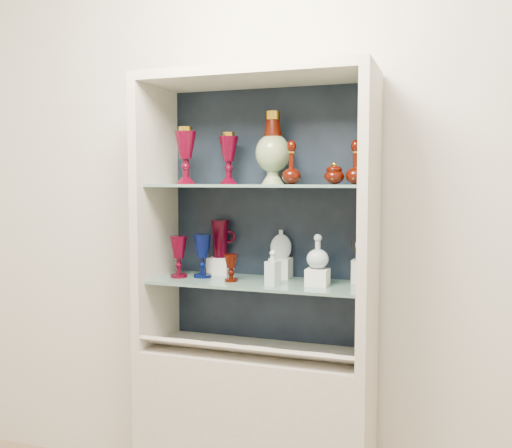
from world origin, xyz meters
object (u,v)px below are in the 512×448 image
(ruby_goblet_tall, at_px, (179,257))
(clear_round_decanter, at_px, (318,252))
(enamel_urn, at_px, (273,148))
(cameo_medallion, at_px, (362,246))
(clear_square_bottle, at_px, (273,268))
(pedestal_lamp_left, at_px, (186,156))
(cobalt_goblet, at_px, (203,256))
(flat_flask, at_px, (281,243))
(lidded_bowl, at_px, (334,173))
(ruby_decanter_a, at_px, (292,160))
(ruby_goblet_small, at_px, (231,268))
(ruby_decanter_b, at_px, (356,161))
(ruby_pitcher, at_px, (220,239))
(pedestal_lamp_right, at_px, (229,158))

(ruby_goblet_tall, distance_m, clear_round_decanter, 0.64)
(enamel_urn, distance_m, ruby_goblet_tall, 0.64)
(cameo_medallion, bearing_deg, enamel_urn, 178.83)
(ruby_goblet_tall, relative_size, clear_square_bottle, 1.26)
(clear_square_bottle, bearing_deg, pedestal_lamp_left, 175.14)
(enamel_urn, height_order, cobalt_goblet, enamel_urn)
(enamel_urn, height_order, flat_flask, enamel_urn)
(pedestal_lamp_left, bearing_deg, cameo_medallion, 10.87)
(lidded_bowl, distance_m, ruby_goblet_tall, 0.79)
(ruby_goblet_tall, bearing_deg, ruby_decanter_a, 0.00)
(ruby_decanter_a, height_order, ruby_goblet_small, ruby_decanter_a)
(lidded_bowl, relative_size, clear_square_bottle, 0.64)
(ruby_decanter_b, bearing_deg, ruby_decanter_a, -166.33)
(ruby_decanter_b, height_order, cobalt_goblet, ruby_decanter_b)
(cobalt_goblet, height_order, cameo_medallion, cameo_medallion)
(ruby_goblet_small, relative_size, clear_square_bottle, 0.80)
(cobalt_goblet, distance_m, ruby_pitcher, 0.13)
(ruby_decanter_a, bearing_deg, flat_flask, 121.98)
(ruby_goblet_small, height_order, cameo_medallion, cameo_medallion)
(ruby_decanter_b, relative_size, ruby_pitcher, 1.11)
(ruby_decanter_a, distance_m, clear_round_decanter, 0.40)
(pedestal_lamp_right, bearing_deg, pedestal_lamp_left, -151.49)
(ruby_goblet_small, bearing_deg, clear_square_bottle, -8.87)
(ruby_decanter_a, bearing_deg, clear_square_bottle, -141.27)
(ruby_decanter_b, bearing_deg, clear_square_bottle, -160.46)
(lidded_bowl, height_order, ruby_goblet_tall, lidded_bowl)
(pedestal_lamp_left, bearing_deg, clear_square_bottle, -4.86)
(clear_square_bottle, bearing_deg, ruby_goblet_tall, 173.65)
(ruby_goblet_small, bearing_deg, enamel_urn, 27.64)
(ruby_decanter_a, distance_m, ruby_goblet_tall, 0.68)
(ruby_decanter_a, xyz_separation_m, ruby_goblet_small, (-0.26, -0.02, -0.46))
(ruby_decanter_b, height_order, ruby_goblet_small, ruby_decanter_b)
(pedestal_lamp_left, relative_size, enamel_urn, 0.80)
(pedestal_lamp_left, distance_m, flat_flask, 0.57)
(pedestal_lamp_right, bearing_deg, ruby_decanter_a, -13.48)
(ruby_goblet_small, relative_size, clear_round_decanter, 0.86)
(ruby_goblet_small, distance_m, ruby_pitcher, 0.22)
(pedestal_lamp_right, xyz_separation_m, ruby_goblet_tall, (-0.21, -0.07, -0.44))
(cobalt_goblet, height_order, ruby_goblet_tall, cobalt_goblet)
(clear_round_decanter, height_order, cameo_medallion, cameo_medallion)
(flat_flask, distance_m, cameo_medallion, 0.36)
(pedestal_lamp_right, xyz_separation_m, enamel_urn, (0.21, -0.01, 0.04))
(ruby_decanter_a, bearing_deg, cameo_medallion, 24.87)
(ruby_goblet_tall, xyz_separation_m, cameo_medallion, (0.80, 0.13, 0.06))
(ruby_decanter_b, relative_size, cobalt_goblet, 0.99)
(ruby_decanter_a, height_order, ruby_goblet_tall, ruby_decanter_a)
(pedestal_lamp_right, relative_size, lidded_bowl, 2.41)
(ruby_goblet_tall, relative_size, cameo_medallion, 1.63)
(cameo_medallion, bearing_deg, pedestal_lamp_left, -179.94)
(pedestal_lamp_left, height_order, ruby_goblet_tall, pedestal_lamp_left)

